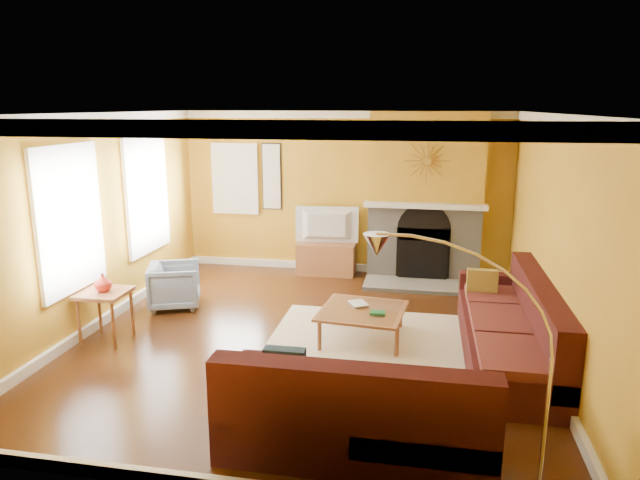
% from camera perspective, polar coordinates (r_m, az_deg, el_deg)
% --- Properties ---
extents(floor, '(5.50, 6.00, 0.02)m').
position_cam_1_polar(floor, '(7.15, -1.14, -9.71)').
color(floor, '#532A11').
rests_on(floor, ground).
extents(ceiling, '(5.50, 6.00, 0.02)m').
position_cam_1_polar(ceiling, '(6.58, -1.25, 12.65)').
color(ceiling, white).
rests_on(ceiling, ground).
extents(wall_back, '(5.50, 0.02, 2.70)m').
position_cam_1_polar(wall_back, '(9.65, 2.43, 4.75)').
color(wall_back, gold).
rests_on(wall_back, ground).
extents(wall_front, '(5.50, 0.02, 2.70)m').
position_cam_1_polar(wall_front, '(3.95, -10.13, -8.21)').
color(wall_front, gold).
rests_on(wall_front, ground).
extents(wall_left, '(0.02, 6.00, 2.70)m').
position_cam_1_polar(wall_left, '(7.77, -21.56, 1.72)').
color(wall_left, gold).
rests_on(wall_left, ground).
extents(wall_right, '(0.02, 6.00, 2.70)m').
position_cam_1_polar(wall_right, '(6.75, 22.40, 0.01)').
color(wall_right, gold).
rests_on(wall_right, ground).
extents(baseboard, '(5.50, 6.00, 0.12)m').
position_cam_1_polar(baseboard, '(7.12, -1.14, -9.19)').
color(baseboard, white).
rests_on(baseboard, floor).
extents(crown_molding, '(5.50, 6.00, 0.12)m').
position_cam_1_polar(crown_molding, '(6.58, -1.24, 12.04)').
color(crown_molding, white).
rests_on(crown_molding, ceiling).
extents(window_left_near, '(0.06, 1.22, 1.72)m').
position_cam_1_polar(window_left_near, '(8.84, -17.01, 4.36)').
color(window_left_near, white).
rests_on(window_left_near, wall_left).
extents(window_left_far, '(0.06, 1.22, 1.72)m').
position_cam_1_polar(window_left_far, '(7.23, -23.87, 1.91)').
color(window_left_far, white).
rests_on(window_left_far, wall_left).
extents(window_back, '(0.82, 0.06, 1.22)m').
position_cam_1_polar(window_back, '(10.02, -8.48, 6.08)').
color(window_back, white).
rests_on(window_back, wall_back).
extents(wall_art, '(0.34, 0.04, 1.14)m').
position_cam_1_polar(wall_art, '(9.83, -4.86, 6.34)').
color(wall_art, white).
rests_on(wall_art, wall_back).
extents(fireplace, '(1.80, 0.40, 2.70)m').
position_cam_1_polar(fireplace, '(9.35, 10.48, 4.26)').
color(fireplace, gray).
rests_on(fireplace, floor).
extents(mantel, '(1.92, 0.22, 0.08)m').
position_cam_1_polar(mantel, '(9.13, 10.45, 3.41)').
color(mantel, white).
rests_on(mantel, fireplace).
extents(hearth, '(1.80, 0.70, 0.06)m').
position_cam_1_polar(hearth, '(9.12, 10.12, -4.49)').
color(hearth, gray).
rests_on(hearth, floor).
extents(sunburst, '(0.70, 0.04, 0.70)m').
position_cam_1_polar(sunburst, '(9.05, 10.64, 7.79)').
color(sunburst, olive).
rests_on(sunburst, fireplace).
extents(rug, '(2.40, 1.80, 0.02)m').
position_cam_1_polar(rug, '(7.18, 5.04, -9.52)').
color(rug, beige).
rests_on(rug, floor).
extents(sectional_sofa, '(2.99, 3.91, 0.90)m').
position_cam_1_polar(sectional_sofa, '(6.16, 9.07, -9.15)').
color(sectional_sofa, '#411514').
rests_on(sectional_sofa, floor).
extents(coffee_table, '(1.08, 1.08, 0.39)m').
position_cam_1_polar(coffee_table, '(7.02, 4.22, -8.38)').
color(coffee_table, white).
rests_on(coffee_table, floor).
extents(media_console, '(0.97, 0.44, 0.53)m').
position_cam_1_polar(media_console, '(9.62, 0.64, -1.88)').
color(media_console, '#9E6139').
rests_on(media_console, floor).
extents(tv, '(1.07, 0.22, 0.61)m').
position_cam_1_polar(tv, '(9.49, 0.64, 1.46)').
color(tv, black).
rests_on(tv, media_console).
extents(subwoofer, '(0.29, 0.29, 0.29)m').
position_cam_1_polar(subwoofer, '(9.61, 2.32, -2.64)').
color(subwoofer, white).
rests_on(subwoofer, floor).
extents(armchair, '(0.88, 0.87, 0.63)m').
position_cam_1_polar(armchair, '(8.30, -14.32, -4.44)').
color(armchair, gray).
rests_on(armchair, floor).
extents(side_table, '(0.56, 0.56, 0.61)m').
position_cam_1_polar(side_table, '(7.44, -20.62, -7.05)').
color(side_table, '#9E6139').
rests_on(side_table, floor).
extents(vase, '(0.27, 0.27, 0.22)m').
position_cam_1_polar(vase, '(7.31, -20.88, -3.99)').
color(vase, red).
rests_on(vase, side_table).
extents(book, '(0.29, 0.32, 0.03)m').
position_cam_1_polar(book, '(7.06, 3.13, -6.45)').
color(book, white).
rests_on(book, coffee_table).
extents(arc_lamp, '(1.26, 0.36, 1.96)m').
position_cam_1_polar(arc_lamp, '(4.08, 14.40, -13.42)').
color(arc_lamp, silver).
rests_on(arc_lamp, floor).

